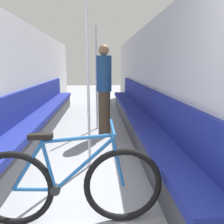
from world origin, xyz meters
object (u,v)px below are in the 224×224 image
(grab_pole_far, at_px, (97,81))
(bench_seat_row_left, at_px, (40,119))
(bicycle, at_px, (69,185))
(bench_seat_row_right, at_px, (138,118))
(grab_pole_near, at_px, (88,90))
(passenger_standing, at_px, (104,90))

(grab_pole_far, bearing_deg, bench_seat_row_left, -163.13)
(bicycle, bearing_deg, bench_seat_row_right, 56.35)
(grab_pole_near, relative_size, grab_pole_far, 1.00)
(bench_seat_row_left, distance_m, grab_pole_near, 2.04)
(bench_seat_row_right, relative_size, bicycle, 3.92)
(bench_seat_row_right, relative_size, grab_pole_near, 2.95)
(grab_pole_far, bearing_deg, bench_seat_row_right, -22.50)
(bench_seat_row_right, distance_m, grab_pole_far, 1.22)
(bench_seat_row_left, bearing_deg, bicycle, -70.56)
(bench_seat_row_right, xyz_separation_m, grab_pole_far, (-0.87, 0.36, 0.77))
(bench_seat_row_right, distance_m, passenger_standing, 0.96)
(bicycle, bearing_deg, bench_seat_row_left, 98.19)
(bench_seat_row_right, bearing_deg, bicycle, -112.39)
(bicycle, height_order, passenger_standing, passenger_standing)
(bench_seat_row_right, distance_m, bicycle, 2.92)
(grab_pole_far, bearing_deg, passenger_standing, -72.23)
(bench_seat_row_left, bearing_deg, passenger_standing, -4.84)
(bench_seat_row_left, bearing_deg, grab_pole_near, -54.71)
(grab_pole_far, bearing_deg, grab_pole_near, -93.01)
(bench_seat_row_left, height_order, bicycle, bench_seat_row_left)
(bench_seat_row_left, xyz_separation_m, bicycle, (0.95, -2.70, 0.06))
(bicycle, xyz_separation_m, passenger_standing, (0.39, 2.59, 0.57))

